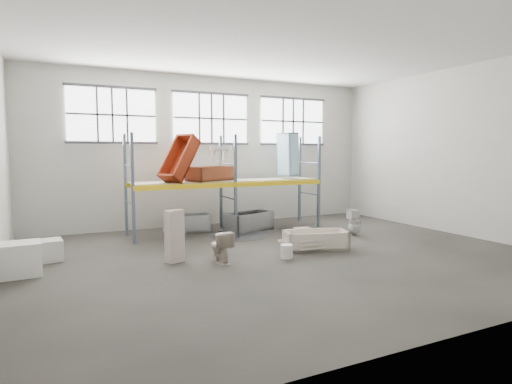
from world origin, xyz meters
TOP-DOWN VIEW (x-y plane):
  - floor at (0.00, 0.00)m, footprint 12.00×10.00m
  - ceiling at (0.00, 0.00)m, footprint 12.00×10.00m
  - wall_back at (0.00, 5.05)m, footprint 12.00×0.10m
  - wall_front at (0.00, -5.05)m, footprint 12.00×0.10m
  - wall_right at (6.05, 0.00)m, footprint 0.10×10.00m
  - window_left at (-3.20, 4.94)m, footprint 2.60×0.04m
  - window_mid at (0.00, 4.94)m, footprint 2.60×0.04m
  - window_right at (3.20, 4.94)m, footprint 2.60×0.04m
  - rack_upright_la at (-3.00, 2.90)m, footprint 0.08×0.08m
  - rack_upright_lb at (-3.00, 4.10)m, footprint 0.08×0.08m
  - rack_upright_ma at (0.00, 2.90)m, footprint 0.08×0.08m
  - rack_upright_mb at (0.00, 4.10)m, footprint 0.08×0.08m
  - rack_upright_ra at (3.00, 2.90)m, footprint 0.08×0.08m
  - rack_upright_rb at (3.00, 4.10)m, footprint 0.08×0.08m
  - rack_beam_front at (0.00, 2.90)m, footprint 6.00×0.10m
  - rack_beam_back at (0.00, 4.10)m, footprint 6.00×0.10m
  - shelf_deck at (0.00, 3.50)m, footprint 5.90×1.10m
  - wet_patch at (0.00, 2.70)m, footprint 1.80×1.80m
  - bathtub_beige at (1.06, 0.18)m, footprint 1.73×1.15m
  - cistern_spare at (0.96, 0.69)m, footprint 0.43×0.21m
  - sink_in_tub at (0.36, 0.47)m, footprint 0.53×0.53m
  - toilet_beige at (-1.62, 0.01)m, footprint 0.41×0.72m
  - cistern_tall at (-2.53, 0.50)m, footprint 0.44×0.35m
  - toilet_white at (3.09, 1.15)m, footprint 0.43×0.42m
  - steel_tub_left at (-1.19, 4.00)m, footprint 1.52×0.89m
  - steel_tub_right at (0.61, 3.27)m, footprint 1.73×1.23m
  - rust_tub_flat at (-0.54, 3.52)m, footprint 1.67×1.27m
  - rust_tub_tilted at (-1.59, 3.34)m, footprint 1.35×1.17m
  - sink_on_shelf at (-0.36, 3.17)m, footprint 0.69×0.54m
  - blue_tub_upright at (2.18, 3.55)m, footprint 0.55×0.73m
  - bucket at (-0.10, -0.32)m, footprint 0.28×0.28m
  - carton_near at (-5.61, 0.82)m, footprint 0.81×0.71m
  - carton_far at (-5.10, 1.87)m, footprint 0.63×0.63m

SIDE VIEW (x-z plane):
  - floor at x=0.00m, z-range -0.10..0.00m
  - wet_patch at x=0.00m, z-range 0.00..0.00m
  - sink_in_tub at x=0.36m, z-range 0.08..0.24m
  - bucket at x=-0.10m, z-range 0.00..0.33m
  - bathtub_beige at x=1.06m, z-range 0.00..0.47m
  - carton_far at x=-5.10m, z-range 0.00..0.48m
  - steel_tub_left at x=-1.19m, z-range 0.00..0.53m
  - cistern_spare at x=0.96m, z-range 0.08..0.48m
  - steel_tub_right at x=0.61m, z-range 0.00..0.58m
  - carton_near at x=-5.61m, z-range 0.00..0.67m
  - toilet_beige at x=-1.62m, z-range 0.00..0.73m
  - toilet_white at x=3.09m, z-range 0.00..0.81m
  - cistern_tall at x=-2.53m, z-range 0.00..1.18m
  - rack_upright_la at x=-3.00m, z-range 0.00..3.00m
  - rack_upright_lb at x=-3.00m, z-range 0.00..3.00m
  - rack_upright_ma at x=0.00m, z-range 0.00..3.00m
  - rack_upright_mb at x=0.00m, z-range 0.00..3.00m
  - rack_upright_ra at x=3.00m, z-range 0.00..3.00m
  - rack_upright_rb at x=3.00m, z-range 0.00..3.00m
  - rack_beam_front at x=0.00m, z-range 1.43..1.57m
  - rack_beam_back at x=0.00m, z-range 1.43..1.57m
  - shelf_deck at x=0.00m, z-range 1.57..1.59m
  - rust_tub_flat at x=-0.54m, z-range 1.61..2.03m
  - sink_on_shelf at x=-0.36m, z-range 1.80..2.39m
  - rust_tub_tilted at x=-1.59m, z-range 1.58..3.01m
  - blue_tub_upright at x=2.18m, z-range 1.67..3.12m
  - wall_back at x=0.00m, z-range 0.00..5.00m
  - wall_front at x=0.00m, z-range 0.00..5.00m
  - wall_right at x=6.05m, z-range 0.00..5.00m
  - window_left at x=-3.20m, z-range 2.80..4.40m
  - window_mid at x=0.00m, z-range 2.80..4.40m
  - window_right at x=3.20m, z-range 2.80..4.40m
  - ceiling at x=0.00m, z-range 5.00..5.10m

